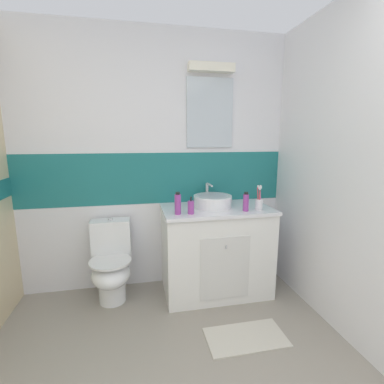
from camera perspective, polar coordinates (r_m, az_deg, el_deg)
ground_plane at (r=2.16m, az=-3.51°, el=-33.30°), size 3.20×3.48×0.04m
wall_back_tiled at (r=2.80m, az=-7.36°, el=6.12°), size 3.20×0.20×2.50m
wall_right_plain at (r=2.20m, az=33.44°, el=2.90°), size 0.10×3.48×2.50m
vanity_cabinet at (r=2.77m, az=4.88°, el=-11.68°), size 1.02×0.60×0.85m
sink_basin at (r=2.63m, az=4.23°, el=-1.80°), size 0.36×0.40×0.21m
toilet at (r=2.75m, az=-16.19°, el=-14.00°), size 0.37×0.50×0.75m
toothbrush_cup at (r=2.61m, az=13.56°, el=-2.17°), size 0.07×0.07×0.22m
soap_dispenser at (r=2.39m, az=-0.23°, el=-3.13°), size 0.06×0.06×0.15m
shampoo_bottle_tall at (r=2.37m, az=-2.93°, el=-2.43°), size 0.05×0.05×0.19m
deodorant_spray_can at (r=2.52m, az=10.97°, el=-2.04°), size 0.05×0.05×0.17m
bath_mat at (r=2.42m, az=10.94°, el=-27.13°), size 0.60×0.32×0.01m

